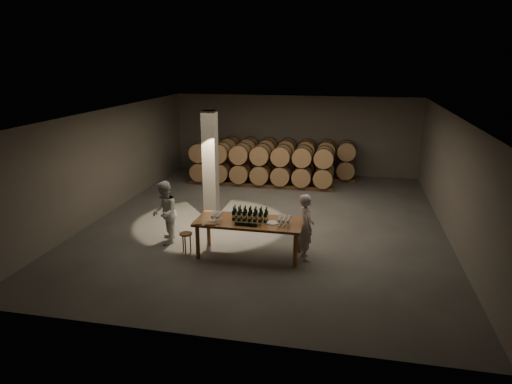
% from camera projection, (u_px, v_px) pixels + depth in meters
% --- Properties ---
extents(room, '(12.00, 12.00, 12.00)m').
position_uv_depth(room, '(210.00, 164.00, 13.68)').
color(room, '#4C4A48').
rests_on(room, ground).
extents(tasting_table, '(2.60, 1.10, 0.90)m').
position_uv_depth(tasting_table, '(249.00, 225.00, 11.02)').
color(tasting_table, brown).
rests_on(tasting_table, ground).
extents(barrel_stack_back, '(6.26, 0.95, 1.57)m').
position_uv_depth(barrel_stack_back, '(277.00, 157.00, 18.35)').
color(barrel_stack_back, brown).
rests_on(barrel_stack_back, ground).
extents(barrel_stack_front, '(5.48, 0.95, 1.57)m').
position_uv_depth(barrel_stack_front, '(261.00, 164.00, 17.11)').
color(barrel_stack_front, brown).
rests_on(barrel_stack_front, ground).
extents(bottle_cluster, '(0.87, 0.24, 0.35)m').
position_uv_depth(bottle_cluster, '(250.00, 215.00, 10.99)').
color(bottle_cluster, black).
rests_on(bottle_cluster, tasting_table).
extents(lying_bottles, '(0.63, 0.08, 0.08)m').
position_uv_depth(lying_bottles, '(247.00, 224.00, 10.66)').
color(lying_bottles, black).
rests_on(lying_bottles, tasting_table).
extents(glass_cluster_left, '(0.20, 0.42, 0.18)m').
position_uv_depth(glass_cluster_left, '(217.00, 215.00, 11.00)').
color(glass_cluster_left, silver).
rests_on(glass_cluster_left, tasting_table).
extents(glass_cluster_right, '(0.30, 0.41, 0.17)m').
position_uv_depth(glass_cluster_right, '(284.00, 219.00, 10.76)').
color(glass_cluster_right, silver).
rests_on(glass_cluster_right, tasting_table).
extents(plate, '(0.30, 0.30, 0.02)m').
position_uv_depth(plate, '(273.00, 223.00, 10.85)').
color(plate, white).
rests_on(plate, tasting_table).
extents(notebook_near, '(0.30, 0.26, 0.03)m').
position_uv_depth(notebook_near, '(210.00, 224.00, 10.76)').
color(notebook_near, brown).
rests_on(notebook_near, tasting_table).
extents(notebook_corner, '(0.27, 0.31, 0.02)m').
position_uv_depth(notebook_corner, '(197.00, 223.00, 10.83)').
color(notebook_corner, brown).
rests_on(notebook_corner, tasting_table).
extents(pen, '(0.15, 0.03, 0.01)m').
position_uv_depth(pen, '(217.00, 225.00, 10.72)').
color(pen, black).
rests_on(pen, tasting_table).
extents(stool, '(0.32, 0.32, 0.53)m').
position_uv_depth(stool, '(186.00, 237.00, 11.24)').
color(stool, brown).
rests_on(stool, ground).
extents(person_man, '(0.57, 0.69, 1.63)m').
position_uv_depth(person_man, '(306.00, 227.00, 10.82)').
color(person_man, beige).
rests_on(person_man, ground).
extents(person_woman, '(0.85, 0.96, 1.66)m').
position_uv_depth(person_woman, '(164.00, 213.00, 11.77)').
color(person_woman, silver).
rests_on(person_woman, ground).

